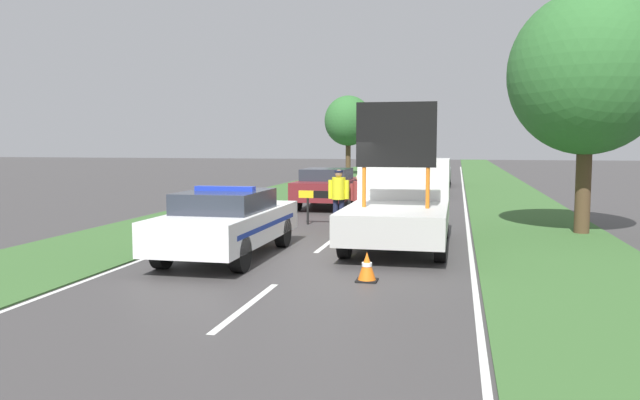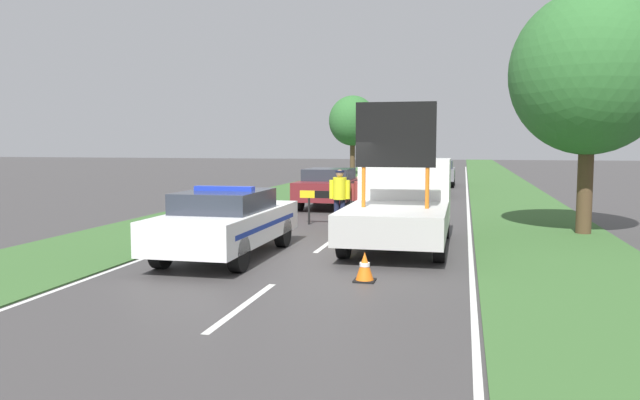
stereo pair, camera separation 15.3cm
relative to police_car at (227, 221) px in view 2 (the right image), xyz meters
name	(u,v)px [view 2 (the right image)]	position (x,y,z in m)	size (l,w,h in m)	color
ground_plane	(313,254)	(1.77, 0.71, -0.78)	(160.00, 160.00, 0.00)	#3D3A3A
lane_markings	(396,193)	(1.77, 17.89, -0.77)	(6.98, 71.21, 0.01)	silver
grass_verge_left	(304,187)	(-3.60, 20.71, -0.76)	(3.65, 120.00, 0.03)	#38602D
grass_verge_right	(505,191)	(7.13, 20.71, -0.76)	(3.65, 120.00, 0.03)	#38602D
police_car	(227,221)	(0.00, 0.00, 0.00)	(1.88, 4.94, 1.56)	white
work_truck	(401,203)	(3.54, 2.59, 0.25)	(2.27, 5.36, 3.38)	white
road_barrier	(345,197)	(1.54, 5.66, 0.08)	(2.78, 0.08, 1.03)	black
police_officer	(340,194)	(1.52, 4.96, 0.24)	(0.62, 0.39, 1.71)	#191E38
pedestrian_civilian	(360,197)	(2.08, 5.25, 0.14)	(0.56, 0.36, 1.57)	#232326
traffic_cone_near_police	(262,226)	(-0.24, 3.13, -0.53)	(0.36, 0.36, 0.50)	black
traffic_cone_centre_front	(347,221)	(1.84, 4.51, -0.49)	(0.42, 0.42, 0.58)	black
traffic_cone_near_truck	(274,223)	(-0.15, 3.89, -0.53)	(0.35, 0.35, 0.49)	black
traffic_cone_behind_barrier	(365,267)	(3.31, -1.74, -0.51)	(0.38, 0.38, 0.54)	black
traffic_cone_lane_edge	(374,211)	(2.23, 6.97, -0.46)	(0.47, 0.47, 0.65)	black
queued_car_wagon_maroon	(330,187)	(-0.01, 10.74, 0.02)	(1.95, 4.44, 1.50)	maroon
queued_car_sedan_silver	(429,179)	(3.45, 17.00, 0.00)	(1.72, 4.18, 1.45)	#B2B2B7
queued_car_suv_grey	(438,172)	(3.56, 24.00, 0.00)	(1.89, 4.39, 1.46)	slate
queued_car_hatch_blue	(385,168)	(-0.19, 29.33, -0.01)	(1.70, 4.04, 1.44)	navy
roadside_tree_near_left	(353,121)	(-3.48, 35.35, 3.39)	(3.69, 3.69, 6.13)	#4C3823
roadside_tree_near_right	(589,73)	(8.23, 5.33, 3.56)	(4.18, 4.18, 6.55)	#4C3823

